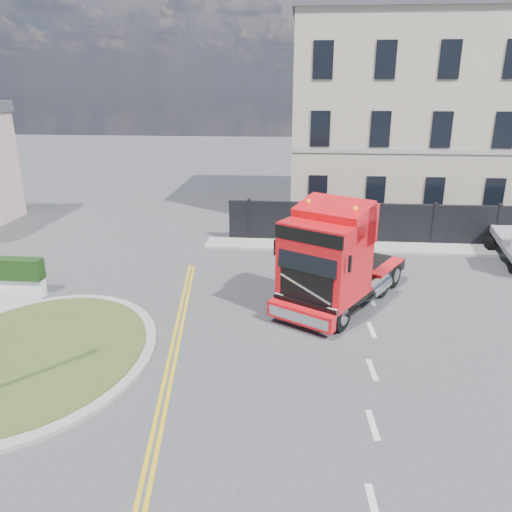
# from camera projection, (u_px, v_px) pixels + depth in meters

# --- Properties ---
(ground) EXTENTS (120.00, 120.00, 0.00)m
(ground) POSITION_uv_depth(u_px,v_px,m) (281.00, 321.00, 16.70)
(ground) COLOR #424244
(ground) RESTS_ON ground
(traffic_island) EXTENTS (6.80, 6.80, 0.17)m
(traffic_island) POSITION_uv_depth(u_px,v_px,m) (35.00, 354.00, 14.45)
(traffic_island) COLOR #989892
(traffic_island) RESTS_ON ground
(hoarding_fence) EXTENTS (18.80, 0.25, 2.00)m
(hoarding_fence) POSITION_uv_depth(u_px,v_px,m) (424.00, 225.00, 24.27)
(hoarding_fence) COLOR black
(hoarding_fence) RESTS_ON ground
(georgian_building) EXTENTS (12.30, 10.30, 12.80)m
(georgian_building) POSITION_uv_depth(u_px,v_px,m) (395.00, 114.00, 29.80)
(georgian_building) COLOR #C1AF99
(georgian_building) RESTS_ON ground
(pavement_far) EXTENTS (20.00, 1.60, 0.12)m
(pavement_far) POSITION_uv_depth(u_px,v_px,m) (414.00, 248.00, 23.78)
(pavement_far) COLOR #989892
(pavement_far) RESTS_ON ground
(truck) EXTENTS (5.21, 6.62, 3.78)m
(truck) POSITION_uv_depth(u_px,v_px,m) (333.00, 263.00, 17.10)
(truck) COLOR black
(truck) RESTS_ON ground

